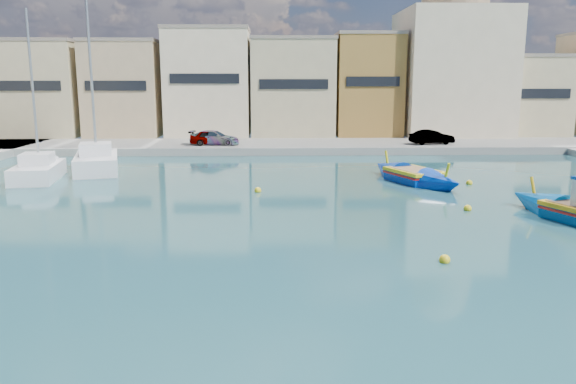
# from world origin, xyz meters

# --- Properties ---
(ground) EXTENTS (160.00, 160.00, 0.00)m
(ground) POSITION_xyz_m (0.00, 0.00, 0.00)
(ground) COLOR #153941
(ground) RESTS_ON ground
(north_quay) EXTENTS (80.00, 8.00, 0.60)m
(north_quay) POSITION_xyz_m (0.00, 32.00, 0.30)
(north_quay) COLOR gray
(north_quay) RESTS_ON ground
(north_townhouses) EXTENTS (83.20, 7.87, 10.19)m
(north_townhouses) POSITION_xyz_m (6.68, 39.36, 5.00)
(north_townhouses) COLOR tan
(north_townhouses) RESTS_ON ground
(church_block) EXTENTS (10.00, 10.00, 19.10)m
(church_block) POSITION_xyz_m (10.00, 40.00, 8.41)
(church_block) COLOR beige
(church_block) RESTS_ON ground
(parked_cars) EXTENTS (22.24, 2.19, 1.23)m
(parked_cars) POSITION_xyz_m (-7.58, 30.50, 1.20)
(parked_cars) COLOR #4C1919
(parked_cars) RESTS_ON north_quay
(luzzu_green) EXTENTS (4.98, 8.44, 2.60)m
(luzzu_green) POSITION_xyz_m (0.53, 15.94, 0.28)
(luzzu_green) COLOR #0031AD
(luzzu_green) RESTS_ON ground
(yacht_north) EXTENTS (4.91, 9.58, 12.32)m
(yacht_north) POSITION_xyz_m (-19.81, 22.55, 0.49)
(yacht_north) COLOR white
(yacht_north) RESTS_ON ground
(yacht_midnorth) EXTENTS (3.45, 7.82, 10.72)m
(yacht_midnorth) POSITION_xyz_m (-22.04, 18.96, 0.42)
(yacht_midnorth) COLOR white
(yacht_midnorth) RESTS_ON ground
(mooring_buoys) EXTENTS (21.48, 18.70, 0.36)m
(mooring_buoys) POSITION_xyz_m (1.80, 5.90, 0.08)
(mooring_buoys) COLOR yellow
(mooring_buoys) RESTS_ON ground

